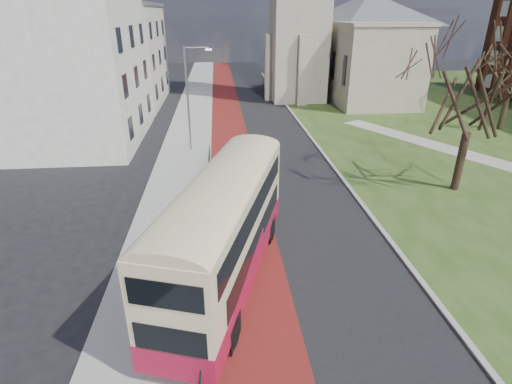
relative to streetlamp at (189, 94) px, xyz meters
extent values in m
plane|color=black|center=(4.35, -18.00, -4.59)|extent=(160.00, 160.00, 0.00)
cube|color=black|center=(5.85, 2.00, -4.59)|extent=(9.00, 120.00, 0.01)
cube|color=#591414|center=(3.15, 2.00, -4.59)|extent=(3.40, 120.00, 0.01)
cube|color=gray|center=(-0.65, 2.00, -4.53)|extent=(4.00, 120.00, 0.12)
cube|color=#999993|center=(1.35, 2.00, -4.53)|extent=(0.25, 120.00, 0.13)
cube|color=#999993|center=(10.45, 4.00, -4.53)|extent=(0.25, 80.00, 0.13)
cube|color=#2B4719|center=(30.35, 4.00, -4.57)|extent=(40.00, 80.00, 0.04)
cylinder|color=#0D3C1C|center=(1.40, -14.00, -3.49)|extent=(0.04, 24.00, 0.04)
cylinder|color=#0D3C1C|center=(1.40, -14.00, -4.44)|extent=(0.04, 24.00, 0.04)
cube|color=gray|center=(20.85, 20.00, -0.09)|extent=(9.00, 18.00, 9.00)
cube|color=beige|center=(-9.65, 4.00, 1.66)|extent=(10.00, 14.00, 12.50)
cube|color=beige|center=(-9.65, 20.00, 0.91)|extent=(10.00, 16.00, 11.00)
cube|color=#565960|center=(-9.65, 20.00, 6.66)|extent=(10.30, 16.30, 0.50)
cylinder|color=gray|center=(-0.15, 0.00, -0.47)|extent=(0.16, 0.16, 8.00)
cylinder|color=gray|center=(0.75, 0.00, 3.43)|extent=(1.80, 0.10, 0.10)
cube|color=silver|center=(1.65, 0.00, 3.28)|extent=(0.50, 0.18, 0.12)
cube|color=maroon|center=(2.28, -17.76, -3.56)|extent=(5.85, 11.41, 1.01)
cube|color=beige|center=(2.28, -17.76, -1.58)|extent=(5.80, 11.35, 2.94)
cube|color=black|center=(1.16, -17.08, -2.49)|extent=(2.83, 8.74, 0.96)
cube|color=black|center=(3.59, -17.85, -2.49)|extent=(2.83, 8.74, 0.96)
cube|color=black|center=(1.07, -17.37, -0.97)|extent=(3.10, 9.59, 0.91)
cube|color=black|center=(3.49, -18.14, -0.97)|extent=(3.10, 9.59, 0.91)
cube|color=black|center=(3.96, -12.47, -2.49)|extent=(2.19, 0.77, 1.06)
cube|color=black|center=(3.96, -12.47, -0.97)|extent=(2.19, 0.77, 0.91)
cube|color=orange|center=(3.96, -12.47, -0.40)|extent=(1.76, 0.64, 0.30)
cylinder|color=black|center=(2.31, -13.79, -4.07)|extent=(0.61, 1.10, 1.05)
cylinder|color=black|center=(4.55, -14.50, -4.07)|extent=(0.61, 1.10, 1.05)
cylinder|color=black|center=(0.15, -20.59, -4.07)|extent=(0.61, 1.10, 1.05)
cylinder|color=black|center=(2.38, -21.30, -4.07)|extent=(0.61, 1.10, 1.05)
cylinder|color=black|center=(17.15, -9.53, -2.69)|extent=(0.58, 0.58, 3.74)
cylinder|color=#302718|center=(29.27, 3.62, -3.02)|extent=(0.55, 0.55, 3.08)
camera|label=1|loc=(2.20, -31.70, 5.87)|focal=28.00mm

